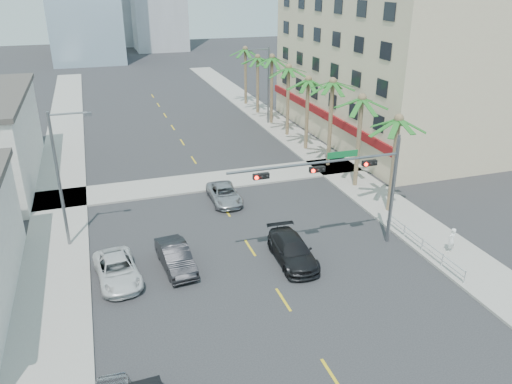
# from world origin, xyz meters

# --- Properties ---
(ground) EXTENTS (260.00, 260.00, 0.00)m
(ground) POSITION_xyz_m (0.00, 0.00, 0.00)
(ground) COLOR #262628
(ground) RESTS_ON ground
(sidewalk_right) EXTENTS (4.00, 120.00, 0.15)m
(sidewalk_right) POSITION_xyz_m (12.00, 20.00, 0.07)
(sidewalk_right) COLOR gray
(sidewalk_right) RESTS_ON ground
(sidewalk_left) EXTENTS (4.00, 120.00, 0.15)m
(sidewalk_left) POSITION_xyz_m (-12.00, 20.00, 0.07)
(sidewalk_left) COLOR gray
(sidewalk_left) RESTS_ON ground
(sidewalk_cross) EXTENTS (80.00, 4.00, 0.15)m
(sidewalk_cross) POSITION_xyz_m (0.00, 22.00, 0.07)
(sidewalk_cross) COLOR gray
(sidewalk_cross) RESTS_ON ground
(building_right) EXTENTS (15.25, 28.00, 15.00)m
(building_right) POSITION_xyz_m (21.99, 30.00, 7.50)
(building_right) COLOR beige
(building_right) RESTS_ON ground
(traffic_signal_mast) EXTENTS (11.12, 0.54, 7.20)m
(traffic_signal_mast) POSITION_xyz_m (5.78, 7.95, 5.06)
(traffic_signal_mast) COLOR slate
(traffic_signal_mast) RESTS_ON ground
(palm_tree_0) EXTENTS (4.80, 4.80, 7.80)m
(palm_tree_0) POSITION_xyz_m (11.60, 12.00, 7.08)
(palm_tree_0) COLOR brown
(palm_tree_0) RESTS_ON ground
(palm_tree_1) EXTENTS (4.80, 4.80, 8.16)m
(palm_tree_1) POSITION_xyz_m (11.60, 17.20, 7.43)
(palm_tree_1) COLOR brown
(palm_tree_1) RESTS_ON ground
(palm_tree_2) EXTENTS (4.80, 4.80, 8.52)m
(palm_tree_2) POSITION_xyz_m (11.60, 22.40, 7.78)
(palm_tree_2) COLOR brown
(palm_tree_2) RESTS_ON ground
(palm_tree_3) EXTENTS (4.80, 4.80, 7.80)m
(palm_tree_3) POSITION_xyz_m (11.60, 27.60, 7.08)
(palm_tree_3) COLOR brown
(palm_tree_3) RESTS_ON ground
(palm_tree_4) EXTENTS (4.80, 4.80, 8.16)m
(palm_tree_4) POSITION_xyz_m (11.60, 32.80, 7.43)
(palm_tree_4) COLOR brown
(palm_tree_4) RESTS_ON ground
(palm_tree_5) EXTENTS (4.80, 4.80, 8.52)m
(palm_tree_5) POSITION_xyz_m (11.60, 38.00, 7.78)
(palm_tree_5) COLOR brown
(palm_tree_5) RESTS_ON ground
(palm_tree_6) EXTENTS (4.80, 4.80, 7.80)m
(palm_tree_6) POSITION_xyz_m (11.60, 43.20, 7.08)
(palm_tree_6) COLOR brown
(palm_tree_6) RESTS_ON ground
(palm_tree_7) EXTENTS (4.80, 4.80, 8.16)m
(palm_tree_7) POSITION_xyz_m (11.60, 48.40, 7.43)
(palm_tree_7) COLOR brown
(palm_tree_7) RESTS_ON ground
(streetlight_left) EXTENTS (2.55, 0.25, 9.00)m
(streetlight_left) POSITION_xyz_m (-11.00, 14.00, 5.06)
(streetlight_left) COLOR slate
(streetlight_left) RESTS_ON ground
(streetlight_right) EXTENTS (2.55, 0.25, 9.00)m
(streetlight_right) POSITION_xyz_m (11.00, 38.00, 5.06)
(streetlight_right) COLOR slate
(streetlight_right) RESTS_ON ground
(guardrail) EXTENTS (0.08, 8.08, 1.00)m
(guardrail) POSITION_xyz_m (10.30, 6.00, 0.67)
(guardrail) COLOR silver
(guardrail) RESTS_ON ground
(car_parked_far) EXTENTS (2.75, 5.10, 1.36)m
(car_parked_far) POSITION_xyz_m (-8.45, 8.81, 0.68)
(car_parked_far) COLOR silver
(car_parked_far) RESTS_ON ground
(car_lane_left) EXTENTS (2.01, 4.70, 1.50)m
(car_lane_left) POSITION_xyz_m (-5.00, 9.12, 0.75)
(car_lane_left) COLOR black
(car_lane_left) RESTS_ON ground
(car_lane_center) EXTENTS (2.24, 4.71, 1.30)m
(car_lane_center) POSITION_xyz_m (0.32, 17.64, 0.65)
(car_lane_center) COLOR #AEADB2
(car_lane_center) RESTS_ON ground
(car_lane_right) EXTENTS (2.35, 5.30, 1.51)m
(car_lane_right) POSITION_xyz_m (2.00, 7.63, 0.76)
(car_lane_right) COLOR black
(car_lane_right) RESTS_ON ground
(pedestrian) EXTENTS (0.69, 0.54, 1.67)m
(pedestrian) POSITION_xyz_m (11.90, 5.30, 0.98)
(pedestrian) COLOR white
(pedestrian) RESTS_ON sidewalk_right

